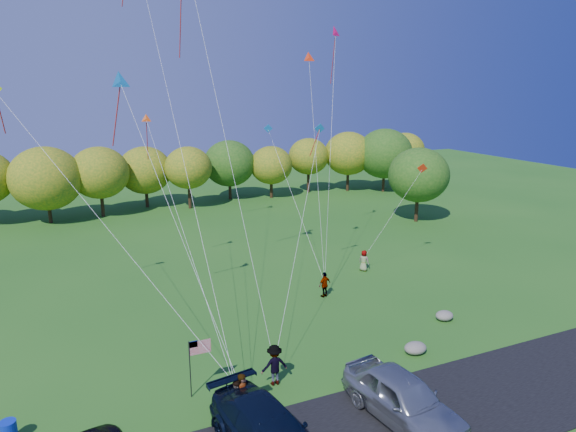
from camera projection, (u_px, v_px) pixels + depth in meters
name	position (u px, v px, depth m)	size (l,w,h in m)	color
ground	(289.00, 392.00, 22.86)	(140.00, 140.00, 0.00)	#245D1A
treeline	(109.00, 173.00, 51.97)	(75.56, 27.64, 8.31)	#3D2916
minivan_silver	(403.00, 398.00, 20.63)	(2.32, 5.77, 1.96)	#999DA3
flyer_a	(243.00, 395.00, 20.97)	(0.70, 0.46, 1.91)	#4C4C59
flyer_b	(238.00, 399.00, 20.91)	(0.81, 0.63, 1.66)	#4C4C59
flyer_c	(274.00, 365.00, 23.25)	(1.24, 0.71, 1.92)	#4C4C59
flyer_d	(325.00, 285.00, 33.02)	(0.99, 0.41, 1.68)	#4C4C59
flyer_e	(364.00, 261.00, 37.73)	(0.77, 0.50, 1.57)	#4C4C59
trash_barrel	(9.00, 432.00, 19.51)	(0.60, 0.60, 0.91)	#0C27B6
flag_assembly	(196.00, 354.00, 22.13)	(0.98, 0.64, 2.67)	black
boulder_near	(415.00, 348.00, 26.09)	(1.20, 0.94, 0.60)	gray
boulder_far	(444.00, 316.00, 29.83)	(1.07, 0.90, 0.56)	gray
kites_aloft	(220.00, 27.00, 30.37)	(26.78, 11.63, 16.33)	red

